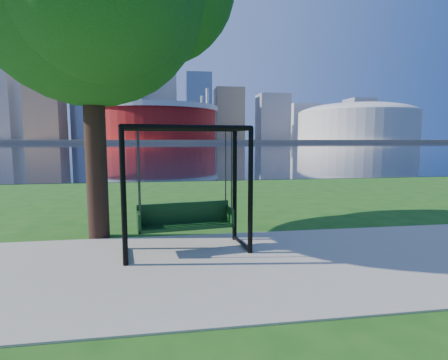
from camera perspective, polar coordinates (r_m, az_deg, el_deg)
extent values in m
plane|color=#1E5114|center=(6.70, -0.76, -12.45)|extent=(900.00, 900.00, 0.00)
cube|color=#9E937F|center=(6.23, -0.10, -13.80)|extent=(120.00, 4.00, 0.03)
cube|color=black|center=(108.30, -8.35, 5.41)|extent=(900.00, 180.00, 0.02)
cube|color=#937F60|center=(312.27, -8.67, 6.34)|extent=(900.00, 228.00, 2.00)
cylinder|color=maroon|center=(241.68, -11.08, 9.07)|extent=(80.00, 80.00, 22.00)
cylinder|color=silver|center=(242.30, -11.13, 11.32)|extent=(83.00, 83.00, 3.00)
cylinder|color=silver|center=(261.83, -3.61, 10.08)|extent=(2.00, 2.00, 32.00)
cylinder|color=silver|center=(264.12, -18.19, 9.73)|extent=(2.00, 2.00, 32.00)
cylinder|color=silver|center=(226.76, -19.77, 10.24)|extent=(2.00, 2.00, 32.00)
cylinder|color=silver|center=(224.10, -2.71, 10.67)|extent=(2.00, 2.00, 32.00)
cylinder|color=beige|center=(277.08, 20.82, 8.23)|extent=(84.00, 84.00, 20.00)
ellipsoid|color=beige|center=(277.54, 20.89, 10.09)|extent=(84.00, 84.00, 15.12)
cube|color=#998466|center=(324.88, -27.29, 13.66)|extent=(26.00, 26.00, 88.00)
cube|color=slate|center=(341.70, -21.03, 14.16)|extent=(30.00, 24.00, 95.00)
cube|color=gray|center=(315.76, -16.26, 12.88)|extent=(24.00, 24.00, 72.00)
cube|color=silver|center=(343.71, -10.52, 13.17)|extent=(32.00, 28.00, 80.00)
cube|color=slate|center=(318.63, -4.18, 11.80)|extent=(22.00, 22.00, 58.00)
cube|color=#998466|center=(336.79, 0.80, 10.68)|extent=(26.00, 26.00, 48.00)
cube|color=gray|center=(335.92, 7.94, 10.12)|extent=(28.00, 24.00, 42.00)
cube|color=silver|center=(372.40, 12.80, 9.21)|extent=(30.00, 26.00, 36.00)
cube|color=gray|center=(376.03, 21.14, 9.21)|extent=(24.00, 24.00, 40.00)
cube|color=#998466|center=(409.56, 24.97, 8.23)|extent=(26.00, 26.00, 32.00)
sphere|color=#998466|center=(334.61, -27.75, 21.73)|extent=(10.00, 10.00, 10.00)
cylinder|color=black|center=(6.15, -16.08, -2.89)|extent=(0.11, 0.11, 2.40)
cylinder|color=black|center=(6.58, 4.35, -2.03)|extent=(0.11, 0.11, 2.40)
cylinder|color=black|center=(7.08, -16.18, -1.67)|extent=(0.11, 0.11, 2.40)
cylinder|color=black|center=(7.46, 1.75, -0.99)|extent=(0.11, 0.11, 2.40)
cylinder|color=black|center=(6.19, -5.64, 8.56)|extent=(2.29, 0.41, 0.09)
cylinder|color=black|center=(7.11, -7.11, 8.28)|extent=(2.29, 0.41, 0.09)
cylinder|color=black|center=(6.54, -16.47, 8.22)|extent=(0.22, 0.94, 0.09)
cylinder|color=black|center=(6.87, -15.83, -11.48)|extent=(0.20, 0.94, 0.08)
cylinder|color=black|center=(6.95, 3.03, 8.37)|extent=(0.22, 0.94, 0.09)
cylinder|color=black|center=(7.26, 2.92, -10.24)|extent=(0.20, 0.94, 0.08)
cube|color=black|center=(6.85, -6.22, -7.49)|extent=(1.87, 0.72, 0.06)
cube|color=black|center=(7.00, -6.55, -5.27)|extent=(1.82, 0.30, 0.40)
cube|color=black|center=(6.72, -13.70, -6.64)|extent=(0.12, 0.47, 0.35)
cube|color=black|center=(7.03, 0.89, -5.87)|extent=(0.12, 0.47, 0.35)
cylinder|color=#2C2C30|center=(6.38, -13.65, 1.07)|extent=(0.03, 0.03, 1.51)
cylinder|color=#2C2C30|center=(6.70, 1.23, 1.51)|extent=(0.03, 0.03, 1.51)
cylinder|color=#2C2C30|center=(6.77, -13.83, 1.37)|extent=(0.03, 0.03, 1.51)
cylinder|color=#2C2C30|center=(7.07, 0.27, 1.78)|extent=(0.03, 0.03, 1.51)
cylinder|color=black|center=(8.14, -20.29, 6.79)|extent=(0.45, 0.45, 4.54)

